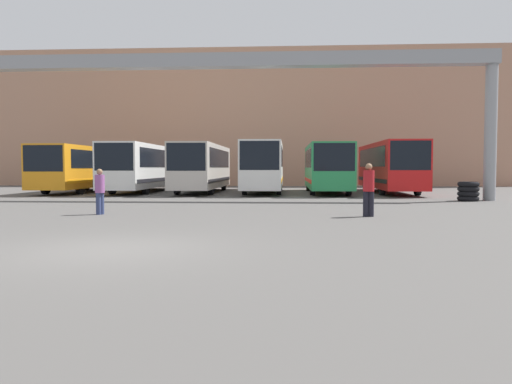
{
  "coord_description": "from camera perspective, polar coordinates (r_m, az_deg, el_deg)",
  "views": [
    {
      "loc": [
        3.57,
        -9.79,
        1.65
      ],
      "look_at": [
        1.88,
        17.94,
        0.3
      ],
      "focal_mm": 35.0,
      "sensor_mm": 36.0,
      "label": 1
    }
  ],
  "objects": [
    {
      "name": "building_backdrop",
      "position": [
        51.36,
        -0.51,
        7.92
      ],
      "size": [
        49.37,
        12.0,
        12.5
      ],
      "color": "tan",
      "rests_on": "ground"
    },
    {
      "name": "bus_slot_0",
      "position": [
        36.17,
        -19.14,
        2.81
      ],
      "size": [
        2.58,
        11.36,
        3.05
      ],
      "color": "orange",
      "rests_on": "ground"
    },
    {
      "name": "overhead_gantry",
      "position": [
        26.45,
        -4.43,
        12.83
      ],
      "size": [
        28.2,
        0.8,
        7.51
      ],
      "color": "gray",
      "rests_on": "ground"
    },
    {
      "name": "bus_slot_4",
      "position": [
        32.82,
        8.11,
        3.01
      ],
      "size": [
        2.5,
        10.01,
        3.12
      ],
      "color": "#268C4C",
      "rests_on": "ground"
    },
    {
      "name": "bus_slot_2",
      "position": [
        33.71,
        -6.14,
        3.05
      ],
      "size": [
        2.44,
        11.05,
        3.15
      ],
      "color": "beige",
      "rests_on": "ground"
    },
    {
      "name": "tire_stack",
      "position": [
        26.93,
        23.09,
        0.07
      ],
      "size": [
        1.04,
        1.04,
        0.96
      ],
      "color": "black",
      "rests_on": "ground"
    },
    {
      "name": "bus_slot_1",
      "position": [
        35.19,
        -12.64,
        3.01
      ],
      "size": [
        2.48,
        12.19,
        3.17
      ],
      "color": "silver",
      "rests_on": "ground"
    },
    {
      "name": "bus_slot_5",
      "position": [
        34.04,
        14.99,
        3.05
      ],
      "size": [
        2.43,
        11.29,
        3.24
      ],
      "color": "red",
      "rests_on": "ground"
    },
    {
      "name": "bus_slot_3",
      "position": [
        33.46,
        0.92,
        3.16
      ],
      "size": [
        2.45,
        11.43,
        3.25
      ],
      "color": "silver",
      "rests_on": "ground"
    },
    {
      "name": "ground_plane",
      "position": [
        10.55,
        -16.44,
        -6.34
      ],
      "size": [
        200.0,
        200.0,
        0.0
      ],
      "primitive_type": "plane",
      "color": "#514F4C"
    },
    {
      "name": "pedestrian_mid_right",
      "position": [
        18.44,
        -17.42,
        0.19
      ],
      "size": [
        0.34,
        0.34,
        1.62
      ],
      "rotation": [
        0.0,
        0.0,
        4.31
      ],
      "color": "navy",
      "rests_on": "ground"
    },
    {
      "name": "pedestrian_near_left",
      "position": [
        17.24,
        12.75,
        0.4
      ],
      "size": [
        0.37,
        0.37,
        1.8
      ],
      "rotation": [
        0.0,
        0.0,
        3.14
      ],
      "color": "black",
      "rests_on": "ground"
    }
  ]
}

